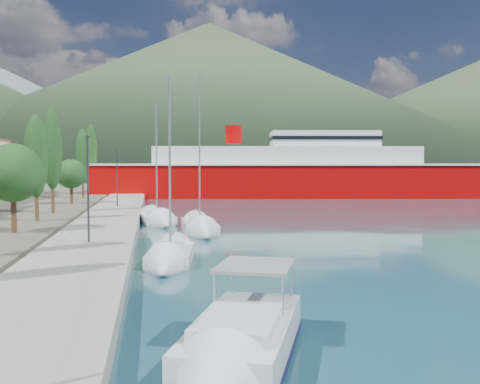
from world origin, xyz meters
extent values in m
plane|color=#1D4B59|center=(0.00, 120.00, 0.00)|extent=(1400.00, 1400.00, 0.00)
cube|color=gray|center=(-9.00, 26.00, 0.40)|extent=(5.00, 88.00, 0.80)
cone|color=slate|center=(80.00, 680.00, 90.00)|extent=(760.00, 760.00, 180.00)
cone|color=#354A2E|center=(40.00, 400.00, 57.50)|extent=(480.00, 480.00, 115.00)
cylinder|color=#47301E|center=(-14.46, 18.33, 1.91)|extent=(0.36, 0.36, 2.42)
sphere|color=#1C431A|center=(-14.46, 18.33, 4.67)|extent=(3.88, 3.88, 3.88)
cylinder|color=#47301E|center=(-14.46, 25.57, 1.63)|extent=(0.30, 0.30, 1.87)
ellipsoid|color=#1C431A|center=(-14.46, 25.57, 5.87)|extent=(1.80, 1.80, 6.61)
cylinder|color=#47301E|center=(-14.46, 32.59, 1.78)|extent=(0.30, 0.30, 2.17)
ellipsoid|color=#1C431A|center=(-14.46, 32.59, 6.71)|extent=(1.80, 1.80, 7.69)
cylinder|color=#47301E|center=(-14.46, 44.30, 1.75)|extent=(0.36, 0.36, 2.10)
sphere|color=#1C431A|center=(-14.46, 44.30, 4.15)|extent=(3.36, 3.36, 3.36)
cylinder|color=#47301E|center=(-14.46, 54.80, 1.71)|extent=(0.30, 0.30, 2.03)
ellipsoid|color=#1C431A|center=(-14.46, 54.80, 6.32)|extent=(1.80, 1.80, 7.19)
cylinder|color=#47301E|center=(-14.46, 64.95, 1.87)|extent=(0.30, 0.30, 2.33)
ellipsoid|color=#1C431A|center=(-14.46, 64.95, 7.16)|extent=(1.80, 1.80, 8.26)
cylinder|color=#2D2D33|center=(-9.00, 12.35, 3.80)|extent=(0.12, 0.12, 6.00)
cube|color=#2D2D33|center=(-9.00, 12.60, 6.80)|extent=(0.15, 0.50, 0.12)
cylinder|color=#2D2D33|center=(-9.00, 38.41, 3.80)|extent=(0.12, 0.12, 6.00)
cube|color=#2D2D33|center=(-9.00, 38.66, 6.80)|extent=(0.15, 0.50, 0.12)
cube|color=black|center=(-3.09, -5.28, -0.05)|extent=(4.03, 6.04, 0.63)
cube|color=silver|center=(-3.09, -5.28, 0.68)|extent=(4.35, 6.39, 1.00)
cube|color=black|center=(-3.09, -5.28, 0.23)|extent=(4.42, 6.48, 0.20)
cube|color=silver|center=(-3.35, -5.95, 1.31)|extent=(2.81, 3.39, 0.36)
cube|color=gray|center=(-2.51, -3.79, 2.31)|extent=(2.83, 3.05, 0.09)
cube|color=silver|center=(-4.44, 10.05, 0.24)|extent=(2.95, 5.73, 0.88)
cube|color=silver|center=(-4.49, 9.69, 0.83)|extent=(1.62, 2.35, 0.34)
cylinder|color=silver|center=(-4.49, 9.69, 5.32)|extent=(0.12, 0.12, 9.27)
cone|color=silver|center=(-4.90, 6.57, 0.24)|extent=(2.56, 2.83, 2.24)
cube|color=silver|center=(-1.76, 22.97, 0.26)|extent=(2.48, 6.76, 0.95)
cube|color=silver|center=(-1.76, 22.52, 0.90)|extent=(1.48, 2.71, 0.37)
cylinder|color=silver|center=(-1.76, 22.52, 6.56)|extent=(0.12, 0.12, 11.64)
cone|color=silver|center=(-1.73, 18.66, 0.26)|extent=(2.46, 3.17, 2.43)
cube|color=silver|center=(-5.05, 29.24, 0.27)|extent=(3.49, 6.12, 0.99)
cube|color=silver|center=(-4.99, 28.87, 0.93)|extent=(1.89, 2.53, 0.38)
cylinder|color=silver|center=(-4.99, 28.87, 5.71)|extent=(0.12, 0.12, 9.88)
cone|color=silver|center=(-4.41, 25.61, 0.27)|extent=(2.96, 3.09, 2.52)
cube|color=#A20404|center=(15.81, 64.99, 2.27)|extent=(61.12, 21.17, 5.79)
cube|color=silver|center=(15.81, 64.99, 5.17)|extent=(61.59, 21.60, 0.31)
cube|color=silver|center=(15.81, 64.99, 6.41)|extent=(42.43, 16.33, 3.10)
cube|color=silver|center=(21.94, 64.06, 9.20)|extent=(17.74, 10.10, 2.48)
cylinder|color=#A20404|center=(7.63, 66.21, 9.92)|extent=(2.69, 2.69, 2.89)
camera|label=1|loc=(-5.46, -18.82, 5.24)|focal=40.00mm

